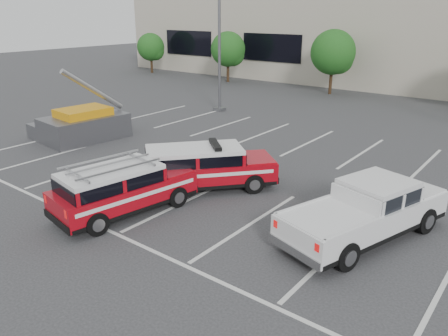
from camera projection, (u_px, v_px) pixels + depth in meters
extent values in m
plane|color=#2E2E30|center=(184.00, 202.00, 14.80)|extent=(120.00, 120.00, 0.00)
cube|color=silver|center=(258.00, 167.00, 18.13)|extent=(23.00, 15.00, 0.01)
cube|color=#B4AB98|center=(439.00, 37.00, 37.14)|extent=(60.00, 15.00, 8.00)
cylinder|color=#3F2B19|center=(152.00, 65.00, 45.31)|extent=(0.24, 0.24, 1.51)
sphere|color=#134915|center=(151.00, 47.00, 44.68)|extent=(2.77, 2.77, 2.77)
sphere|color=#134915|center=(155.00, 51.00, 44.74)|extent=(1.85, 1.85, 1.85)
cylinder|color=#3F2B19|center=(228.00, 72.00, 39.50)|extent=(0.24, 0.24, 1.67)
sphere|color=#134915|center=(228.00, 49.00, 38.80)|extent=(3.07, 3.07, 3.07)
sphere|color=#134915|center=(233.00, 55.00, 38.87)|extent=(2.05, 2.05, 2.05)
cylinder|color=#3F2B19|center=(331.00, 82.00, 33.68)|extent=(0.24, 0.24, 1.84)
sphere|color=#134915|center=(333.00, 52.00, 32.91)|extent=(3.37, 3.37, 3.37)
sphere|color=#134915|center=(338.00, 59.00, 33.00)|extent=(2.24, 2.24, 2.24)
cube|color=#59595E|center=(220.00, 109.00, 28.29)|extent=(0.60, 0.60, 0.20)
cylinder|color=#59595E|center=(219.00, 30.00, 26.62)|extent=(0.18, 0.18, 10.00)
cube|color=#A00712|center=(207.00, 171.00, 15.80)|extent=(4.49, 4.83, 0.74)
cube|color=black|center=(194.00, 157.00, 15.52)|extent=(3.47, 3.67, 0.39)
cube|color=silver|center=(194.00, 150.00, 15.43)|extent=(3.40, 3.59, 0.14)
cube|color=black|center=(215.00, 144.00, 15.53)|extent=(1.15, 1.04, 0.13)
cube|color=silver|center=(364.00, 215.00, 12.31)|extent=(3.34, 5.65, 0.77)
cube|color=black|center=(378.00, 192.00, 12.37)|extent=(2.18, 2.31, 0.41)
cube|color=silver|center=(379.00, 183.00, 12.27)|extent=(2.13, 2.26, 0.15)
cube|color=#A00712|center=(125.00, 192.00, 13.91)|extent=(2.48, 4.72, 0.74)
cube|color=black|center=(111.00, 179.00, 13.44)|extent=(2.11, 3.31, 0.39)
cube|color=silver|center=(110.00, 171.00, 13.35)|extent=(2.06, 3.24, 0.14)
cube|color=#A5A5A8|center=(110.00, 164.00, 13.27)|extent=(2.11, 3.01, 0.05)
cube|color=#59595E|center=(85.00, 128.00, 21.85)|extent=(2.77, 4.15, 1.20)
cube|color=orange|center=(83.00, 113.00, 21.59)|extent=(1.97, 2.56, 0.44)
cylinder|color=#A5A5A8|center=(93.00, 90.00, 21.69)|extent=(0.56, 3.21, 2.35)
cube|color=#59595E|center=(44.00, 131.00, 22.16)|extent=(1.21, 1.41, 0.77)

